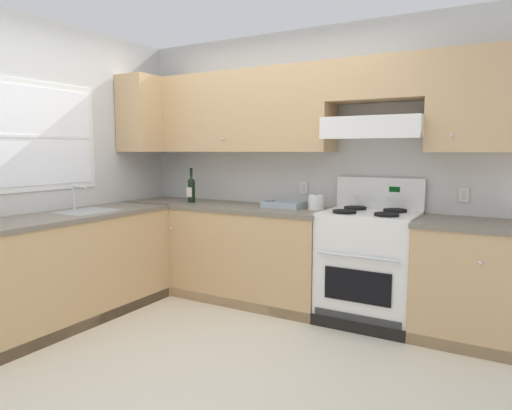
# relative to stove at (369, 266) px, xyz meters

# --- Properties ---
(ground_plane) EXTENTS (7.04, 7.04, 0.00)m
(ground_plane) POSITION_rel_stove_xyz_m (-0.95, -1.25, -0.48)
(ground_plane) COLOR beige
(wall_back) EXTENTS (4.68, 0.57, 2.55)m
(wall_back) POSITION_rel_stove_xyz_m (-0.55, 0.27, 1.00)
(wall_back) COLOR silver
(wall_back) RESTS_ON ground_plane
(wall_left) EXTENTS (0.47, 4.00, 2.55)m
(wall_left) POSITION_rel_stove_xyz_m (-2.54, -1.03, 0.87)
(wall_left) COLOR silver
(wall_left) RESTS_ON ground_plane
(counter_back_run) EXTENTS (3.60, 0.65, 0.91)m
(counter_back_run) POSITION_rel_stove_xyz_m (-0.87, -0.01, -0.03)
(counter_back_run) COLOR tan
(counter_back_run) RESTS_ON ground_plane
(counter_left_run) EXTENTS (0.63, 1.91, 1.13)m
(counter_left_run) POSITION_rel_stove_xyz_m (-2.19, -1.25, -0.02)
(counter_left_run) COLOR tan
(counter_left_run) RESTS_ON ground_plane
(stove) EXTENTS (0.76, 0.62, 1.20)m
(stove) POSITION_rel_stove_xyz_m (0.00, 0.00, 0.00)
(stove) COLOR white
(stove) RESTS_ON ground_plane
(wine_bottle) EXTENTS (0.07, 0.08, 0.35)m
(wine_bottle) POSITION_rel_stove_xyz_m (-1.83, -0.02, 0.57)
(wine_bottle) COLOR black
(wine_bottle) RESTS_ON counter_back_run
(bowl) EXTENTS (0.37, 0.25, 0.06)m
(bowl) POSITION_rel_stove_xyz_m (-0.83, 0.07, 0.45)
(bowl) COLOR #9EADB7
(bowl) RESTS_ON counter_back_run
(paper_towel_roll) EXTENTS (0.14, 0.14, 0.13)m
(paper_towel_roll) POSITION_rel_stove_xyz_m (-0.51, 0.08, 0.50)
(paper_towel_roll) COLOR white
(paper_towel_roll) RESTS_ON counter_back_run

